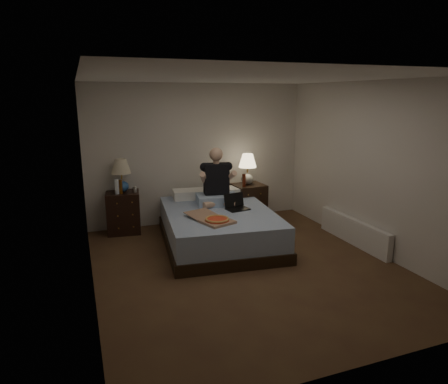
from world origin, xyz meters
name	(u,v)px	position (x,y,z in m)	size (l,w,h in m)	color
floor	(247,267)	(0.00, 0.00, 0.00)	(4.00, 4.50, 0.00)	brown
ceiling	(250,78)	(0.00, 0.00, 2.50)	(4.00, 4.50, 0.00)	white
wall_back	(198,154)	(0.00, 2.25, 1.25)	(4.00, 2.50, 0.00)	silver
wall_front	(364,232)	(0.00, -2.25, 1.25)	(4.00, 2.50, 0.00)	silver
wall_left	(86,190)	(-2.00, 0.00, 1.25)	(4.50, 2.50, 0.00)	silver
wall_right	(373,168)	(2.00, 0.00, 1.25)	(4.50, 2.50, 0.00)	silver
bed	(219,227)	(-0.06, 0.98, 0.27)	(1.62, 2.16, 0.54)	#577BAF
nightstand_left	(124,212)	(-1.40, 2.05, 0.35)	(0.54, 0.49, 0.71)	black
nightstand_right	(248,203)	(0.82, 1.82, 0.35)	(0.55, 0.49, 0.71)	black
lamp_left	(122,176)	(-1.39, 2.05, 0.99)	(0.32, 0.32, 0.56)	#295596
lamp_right	(247,169)	(0.80, 1.84, 0.99)	(0.32, 0.32, 0.56)	gray
water_bottle	(117,187)	(-1.49, 1.94, 0.83)	(0.07, 0.07, 0.25)	white
soda_can	(135,189)	(-1.20, 1.96, 0.76)	(0.07, 0.07, 0.10)	#B8B8B3
beer_bottle_left	(121,187)	(-1.43, 1.94, 0.82)	(0.06, 0.06, 0.23)	#57310C
beer_bottle_right	(244,180)	(0.67, 1.70, 0.82)	(0.06, 0.06, 0.23)	#5B1C0D
person	(217,177)	(0.04, 1.34, 1.00)	(0.66, 0.52, 0.93)	black
laptop	(238,202)	(0.24, 0.92, 0.66)	(0.34, 0.28, 0.24)	black
pizza_box	(217,220)	(-0.29, 0.41, 0.58)	(0.40, 0.76, 0.08)	tan
radiator	(354,231)	(1.93, 0.22, 0.20)	(0.10, 1.60, 0.40)	silver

